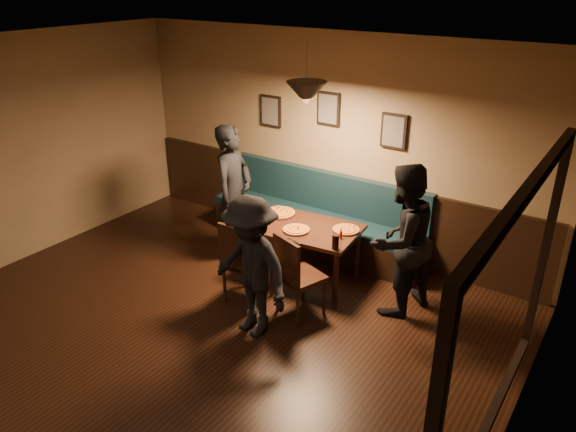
# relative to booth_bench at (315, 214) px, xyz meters

# --- Properties ---
(floor) EXTENTS (7.00, 7.00, 0.00)m
(floor) POSITION_rel_booth_bench_xyz_m (0.00, -3.20, -0.50)
(floor) COLOR black
(floor) RESTS_ON ground
(ceiling) EXTENTS (7.00, 7.00, 0.00)m
(ceiling) POSITION_rel_booth_bench_xyz_m (0.00, -3.20, 2.30)
(ceiling) COLOR silver
(ceiling) RESTS_ON ground
(wall_back) EXTENTS (6.00, 0.00, 6.00)m
(wall_back) POSITION_rel_booth_bench_xyz_m (0.00, 0.30, 0.90)
(wall_back) COLOR #8C704F
(wall_back) RESTS_ON ground
(wall_right) EXTENTS (0.00, 7.00, 7.00)m
(wall_right) POSITION_rel_booth_bench_xyz_m (3.00, -3.20, 0.90)
(wall_right) COLOR #8C704F
(wall_right) RESTS_ON ground
(wainscot) EXTENTS (5.88, 0.06, 1.00)m
(wainscot) POSITION_rel_booth_bench_xyz_m (0.00, 0.27, 0.00)
(wainscot) COLOR black
(wainscot) RESTS_ON ground
(booth_bench) EXTENTS (3.00, 0.60, 1.00)m
(booth_bench) POSITION_rel_booth_bench_xyz_m (0.00, 0.00, 0.00)
(booth_bench) COLOR #0F232D
(booth_bench) RESTS_ON ground
(window_frame) EXTENTS (0.06, 2.56, 1.86)m
(window_frame) POSITION_rel_booth_bench_xyz_m (2.96, -2.70, 1.00)
(window_frame) COLOR black
(window_frame) RESTS_ON wall_right
(window_glass) EXTENTS (0.00, 2.40, 2.40)m
(window_glass) POSITION_rel_booth_bench_xyz_m (2.93, -2.70, 1.00)
(window_glass) COLOR black
(window_glass) RESTS_ON wall_right
(picture_left) EXTENTS (0.32, 0.04, 0.42)m
(picture_left) POSITION_rel_booth_bench_xyz_m (-0.90, 0.27, 1.20)
(picture_left) COLOR black
(picture_left) RESTS_ON wall_back
(picture_center) EXTENTS (0.32, 0.04, 0.42)m
(picture_center) POSITION_rel_booth_bench_xyz_m (0.00, 0.27, 1.35)
(picture_center) COLOR black
(picture_center) RESTS_ON wall_back
(picture_right) EXTENTS (0.32, 0.04, 0.42)m
(picture_right) POSITION_rel_booth_bench_xyz_m (0.90, 0.27, 1.20)
(picture_right) COLOR black
(picture_right) RESTS_ON wall_back
(pendant_lamp) EXTENTS (0.44, 0.44, 0.25)m
(pendant_lamp) POSITION_rel_booth_bench_xyz_m (0.30, -0.74, 1.75)
(pendant_lamp) COLOR black
(pendant_lamp) RESTS_ON ceiling
(dining_table) EXTENTS (1.35, 0.95, 0.68)m
(dining_table) POSITION_rel_booth_bench_xyz_m (0.30, -0.74, -0.16)
(dining_table) COLOR black
(dining_table) RESTS_ON floor
(chair_near_left) EXTENTS (0.46, 0.46, 1.00)m
(chair_near_left) POSITION_rel_booth_bench_xyz_m (0.05, -1.52, -0.00)
(chair_near_left) COLOR black
(chair_near_left) RESTS_ON floor
(chair_near_right) EXTENTS (0.54, 0.54, 0.96)m
(chair_near_right) POSITION_rel_booth_bench_xyz_m (0.69, -1.41, -0.02)
(chair_near_right) COLOR black
(chair_near_right) RESTS_ON floor
(diner_left) EXTENTS (0.51, 0.70, 1.76)m
(diner_left) POSITION_rel_booth_bench_xyz_m (-0.74, -0.77, 0.38)
(diner_left) COLOR black
(diner_left) RESTS_ON floor
(diner_right) EXTENTS (0.88, 0.99, 1.69)m
(diner_right) POSITION_rel_booth_bench_xyz_m (1.51, -0.75, 0.35)
(diner_right) COLOR black
(diner_right) RESTS_ON floor
(diner_front) EXTENTS (1.07, 0.74, 1.51)m
(diner_front) POSITION_rel_booth_bench_xyz_m (0.45, -1.96, 0.25)
(diner_front) COLOR black
(diner_front) RESTS_ON floor
(pizza_a) EXTENTS (0.40, 0.40, 0.04)m
(pizza_a) POSITION_rel_booth_bench_xyz_m (-0.15, -0.61, 0.20)
(pizza_a) COLOR #BF7824
(pizza_a) RESTS_ON dining_table
(pizza_b) EXTENTS (0.36, 0.36, 0.04)m
(pizza_b) POSITION_rel_booth_bench_xyz_m (0.28, -0.89, 0.20)
(pizza_b) COLOR gold
(pizza_b) RESTS_ON dining_table
(pizza_c) EXTENTS (0.34, 0.34, 0.04)m
(pizza_c) POSITION_rel_booth_bench_xyz_m (0.76, -0.57, 0.20)
(pizza_c) COLOR orange
(pizza_c) RESTS_ON dining_table
(soda_glass) EXTENTS (0.09, 0.09, 0.16)m
(soda_glass) POSITION_rel_booth_bench_xyz_m (0.87, -1.02, 0.26)
(soda_glass) COLOR black
(soda_glass) RESTS_ON dining_table
(tabasco_bottle) EXTENTS (0.04, 0.04, 0.12)m
(tabasco_bottle) POSITION_rel_booth_bench_xyz_m (0.81, -0.78, 0.24)
(tabasco_bottle) COLOR #9B0F05
(tabasco_bottle) RESTS_ON dining_table
(napkin_a) EXTENTS (0.16, 0.16, 0.01)m
(napkin_a) POSITION_rel_booth_bench_xyz_m (-0.24, -0.46, 0.18)
(napkin_a) COLOR #1D6D2E
(napkin_a) RESTS_ON dining_table
(napkin_b) EXTENTS (0.15, 0.15, 0.01)m
(napkin_b) POSITION_rel_booth_bench_xyz_m (-0.22, -1.05, 0.18)
(napkin_b) COLOR #1B651E
(napkin_b) RESTS_ON dining_table
(cutlery_set) EXTENTS (0.20, 0.05, 0.00)m
(cutlery_set) POSITION_rel_booth_bench_xyz_m (0.32, -1.12, 0.18)
(cutlery_set) COLOR silver
(cutlery_set) RESTS_ON dining_table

